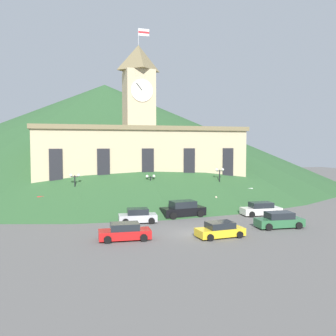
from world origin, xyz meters
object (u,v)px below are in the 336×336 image
Objects in this scene: car_silver_hatch at (138,216)px; pedestrian at (216,202)px; street_lamp_left at (151,183)px; car_yellow_coupe at (220,230)px; street_lamp_far_right at (220,178)px; car_white_taxi at (261,209)px; car_red_sedan at (125,232)px; car_green_wagon at (279,220)px; car_black_suv at (183,209)px; street_lamp_center at (75,184)px.

pedestrian reaches higher than car_silver_hatch.
street_lamp_left is 16.88m from car_yellow_coupe.
street_lamp_far_right is 1.13× the size of car_yellow_coupe.
car_white_taxi is 18.13m from car_red_sedan.
pedestrian reaches higher than car_yellow_coupe.
street_lamp_far_right is 18.49m from car_yellow_coupe.
street_lamp_left is 0.91× the size of car_white_taxi.
car_silver_hatch is 6.94m from car_red_sedan.
street_lamp_left is 2.51× the size of pedestrian.
car_red_sedan is (-15.26, -0.11, -0.05)m from car_green_wagon.
street_lamp_far_right reaches higher than car_white_taxi.
street_lamp_left is at bearing 99.96° from car_black_suv.
car_green_wagon is at bearing -174.71° from car_red_sedan.
car_yellow_coupe is at bearing -83.10° from street_lamp_left.
street_lamp_left is 9.68m from street_lamp_far_right.
car_silver_hatch is (-13.27, -8.59, -2.87)m from street_lamp_far_right.
street_lamp_left is at bearing -0.00° from street_lamp_center.
street_lamp_center is at bearing 180.00° from street_lamp_left.
street_lamp_left is 8.65m from pedestrian.
car_yellow_coupe is (11.42, -16.56, -2.75)m from street_lamp_center.
car_yellow_coupe is 8.31m from car_red_sedan.
car_black_suv is 1.18× the size of car_yellow_coupe.
car_green_wagon is 1.10× the size of car_yellow_coupe.
street_lamp_left is 1.05× the size of car_silver_hatch.
car_silver_hatch is at bearing -112.77° from street_lamp_left.
car_yellow_coupe is at bearing -95.70° from car_black_suv.
car_black_suv is 6.19m from pedestrian.
street_lamp_center is at bearing -168.80° from pedestrian.
pedestrian is at bearing -120.19° from street_lamp_far_right.
street_lamp_center is 0.99× the size of car_white_taxi.
car_silver_hatch is (-3.61, -8.59, -2.46)m from street_lamp_left.
street_lamp_far_right is 5.25m from pedestrian.
car_green_wagon is (-1.73, -6.21, 0.02)m from car_white_taxi.
car_black_suv is 9.66m from car_yellow_coupe.
pedestrian is (10.99, 4.67, 0.23)m from car_silver_hatch.
car_silver_hatch is at bearing 121.59° from car_yellow_coupe.
street_lamp_far_right is at bearing 35.95° from car_black_suv.
car_white_taxi is 0.91× the size of car_black_suv.
car_white_taxi is at bearing -23.28° from street_lamp_center.
car_silver_hatch is 14.19m from car_green_wagon.
car_white_taxi is 0.98× the size of car_green_wagon.
street_lamp_left reaches higher than pedestrian.
street_lamp_far_right is 15.20m from car_green_wagon.
car_silver_hatch is 9.75m from car_yellow_coupe.
car_black_suv is (-7.70, -6.90, -2.73)m from street_lamp_far_right.
car_red_sedan is at bearing -174.60° from car_green_wagon.
pedestrian is at bearing -27.94° from street_lamp_left.
pedestrian is (-1.70, 11.00, 0.20)m from car_green_wagon.
street_lamp_far_right reaches higher than car_green_wagon.
car_white_taxi is (14.43, -0.12, 0.00)m from car_silver_hatch.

